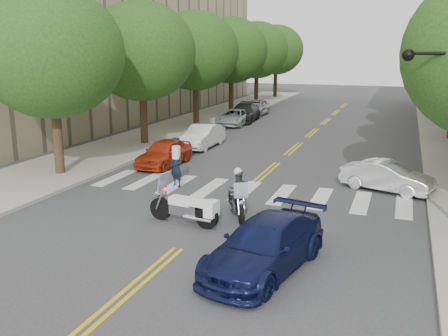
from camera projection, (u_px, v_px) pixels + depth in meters
The scene contains 20 objects.
ground at pixel (178, 249), 14.65m from camera, with size 140.00×140.00×0.00m, color #38383A.
sidewalk_left at pixel (188, 125), 37.89m from camera, with size 5.00×60.00×0.15m, color #9E9991.
tree_l_0 at pixel (51, 53), 21.76m from camera, with size 6.40×6.40×8.45m.
tree_l_1 at pixel (141, 52), 29.07m from camera, with size 6.40×6.40×8.45m.
tree_l_2 at pixel (195, 51), 36.38m from camera, with size 6.40×6.40×8.45m.
tree_l_3 at pixel (231, 50), 43.69m from camera, with size 6.40×6.40×8.45m.
tree_l_4 at pixel (257, 50), 51.00m from camera, with size 6.40×6.40×8.45m.
tree_l_5 at pixel (276, 50), 58.31m from camera, with size 6.40×6.40×8.45m.
tree_r_4 at pixel (443, 50), 45.16m from camera, with size 6.40×6.40×8.45m.
tree_r_5 at pixel (439, 50), 52.47m from camera, with size 6.40×6.40×8.45m.
motorcycle_police at pixel (238, 194), 17.38m from camera, with size 1.21×2.01×1.75m.
motorcycle_parked at pixel (189, 208), 16.52m from camera, with size 2.61×0.82×1.69m.
officer_standing at pixel (176, 167), 21.06m from camera, with size 0.62×0.41×1.69m, color black.
convertible at pixel (387, 177), 20.46m from camera, with size 1.30×3.72×1.23m, color white.
sedan_blue at pixel (265, 246), 13.12m from camera, with size 1.91×4.70×1.36m, color #0E143C.
parked_car_a at pixel (164, 153), 24.91m from camera, with size 1.58×3.93×1.34m, color red.
parked_car_b at pixel (202, 136), 29.47m from camera, with size 1.43×4.10×1.35m, color white.
parked_car_c at pixel (234, 117), 38.08m from camera, with size 2.00×4.34×1.21m, color #ABAEB3.
parked_car_d at pixel (244, 113), 40.02m from camera, with size 1.98×4.88×1.42m, color black.
parked_car_e at pixel (256, 107), 43.53m from camera, with size 1.71×4.25×1.45m, color #9A9AA0.
Camera 1 is at (5.94, -12.41, 5.74)m, focal length 40.00 mm.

